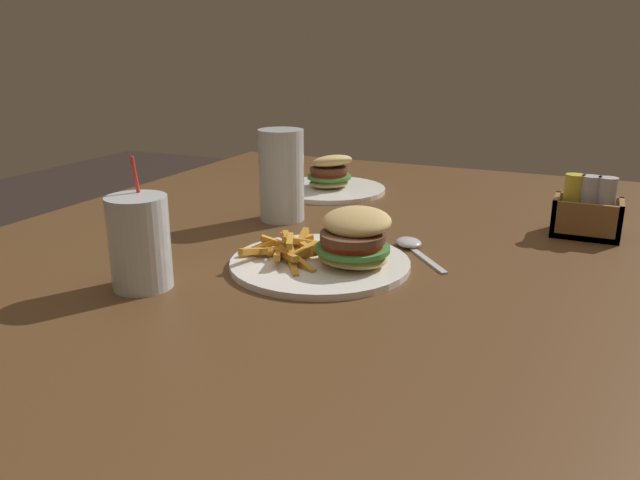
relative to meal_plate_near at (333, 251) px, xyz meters
The scene contains 7 objects.
dining_table 0.18m from the meal_plate_near, 87.16° to the left, with size 1.28×1.40×0.72m.
meal_plate_near is the anchor object (origin of this frame).
beer_glass 0.29m from the meal_plate_near, 132.85° to the left, with size 0.08×0.08×0.17m.
juice_glass 0.27m from the meal_plate_near, 139.92° to the right, with size 0.08×0.08×0.18m.
spoon 0.16m from the meal_plate_near, 59.85° to the left, with size 0.12×0.14×0.01m.
meal_plate_far 0.49m from the meal_plate_near, 113.88° to the left, with size 0.25×0.25×0.09m.
condiment_caddy 0.47m from the meal_plate_near, 44.61° to the left, with size 0.11×0.08×0.10m.
Camera 1 is at (0.33, -0.94, 1.04)m, focal length 35.00 mm.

